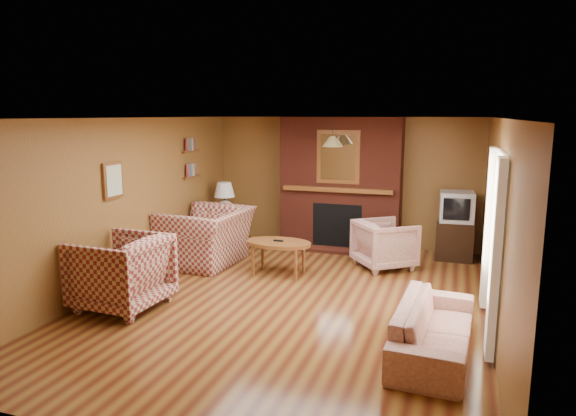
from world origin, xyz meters
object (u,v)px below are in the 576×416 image
(table_lamp, at_px, (224,197))
(tv_stand, at_px, (455,240))
(plaid_loveseat, at_px, (207,236))
(floral_armchair, at_px, (385,244))
(plaid_armchair, at_px, (121,272))
(floral_sofa, at_px, (434,328))
(crt_tv, at_px, (457,207))
(side_table, at_px, (225,230))
(coffee_table, at_px, (278,245))
(fireplace, at_px, (341,184))

(table_lamp, height_order, tv_stand, table_lamp)
(plaid_loveseat, height_order, floral_armchair, plaid_loveseat)
(plaid_armchair, bearing_deg, table_lamp, -174.32)
(floral_sofa, height_order, crt_tv, crt_tv)
(floral_armchair, height_order, side_table, floral_armchair)
(plaid_armchair, height_order, crt_tv, crt_tv)
(plaid_loveseat, xyz_separation_m, side_table, (-0.25, 1.23, -0.18))
(tv_stand, bearing_deg, coffee_table, -145.60)
(fireplace, xyz_separation_m, plaid_loveseat, (-1.85, -1.77, -0.73))
(crt_tv, bearing_deg, tv_stand, 90.00)
(floral_sofa, relative_size, floral_armchair, 2.14)
(plaid_loveseat, bearing_deg, coffee_table, 84.99)
(plaid_loveseat, height_order, side_table, plaid_loveseat)
(floral_armchair, bearing_deg, crt_tv, -88.12)
(floral_armchair, distance_m, table_lamp, 3.17)
(plaid_armchair, distance_m, coffee_table, 2.43)
(plaid_armchair, relative_size, side_table, 1.89)
(coffee_table, height_order, tv_stand, tv_stand)
(floral_armchair, relative_size, crt_tv, 1.47)
(plaid_armchair, relative_size, table_lamp, 1.61)
(floral_sofa, xyz_separation_m, floral_armchair, (-0.92, 2.88, 0.12))
(tv_stand, relative_size, crt_tv, 1.14)
(floral_armchair, bearing_deg, floral_sofa, 160.06)
(plaid_loveseat, relative_size, floral_sofa, 0.77)
(floral_sofa, distance_m, coffee_table, 3.15)
(tv_stand, bearing_deg, table_lamp, -175.15)
(fireplace, relative_size, crt_tv, 4.14)
(fireplace, height_order, floral_armchair, fireplace)
(coffee_table, height_order, side_table, side_table)
(plaid_armchair, xyz_separation_m, table_lamp, (-0.15, 3.37, 0.44))
(fireplace, bearing_deg, floral_sofa, -64.31)
(coffee_table, bearing_deg, table_lamp, 138.19)
(floral_armchair, distance_m, tv_stand, 1.38)
(coffee_table, xyz_separation_m, table_lamp, (-1.58, 1.41, 0.45))
(plaid_loveseat, distance_m, floral_armchair, 2.92)
(plaid_armchair, xyz_separation_m, floral_sofa, (3.85, -0.04, -0.21))
(floral_sofa, height_order, tv_stand, tv_stand)
(side_table, relative_size, table_lamp, 0.85)
(fireplace, xyz_separation_m, floral_armchair, (0.98, -1.07, -0.79))
(fireplace, bearing_deg, crt_tv, -5.30)
(plaid_loveseat, distance_m, crt_tv, 4.23)
(plaid_armchair, relative_size, tv_stand, 1.57)
(fireplace, relative_size, plaid_loveseat, 1.71)
(plaid_armchair, bearing_deg, plaid_loveseat, -179.54)
(tv_stand, bearing_deg, floral_armchair, -140.34)
(floral_armchair, bearing_deg, coffee_table, 82.64)
(fireplace, height_order, plaid_armchair, fireplace)
(coffee_table, xyz_separation_m, crt_tv, (2.57, 1.75, 0.45))
(coffee_table, xyz_separation_m, tv_stand, (2.57, 1.76, -0.13))
(plaid_armchair, xyz_separation_m, coffee_table, (1.43, 1.96, -0.01))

